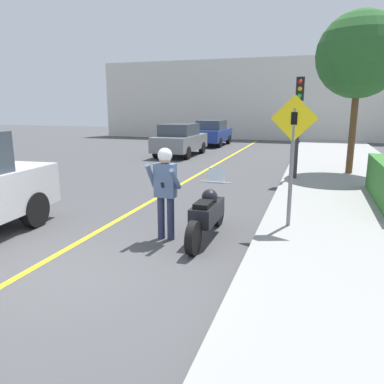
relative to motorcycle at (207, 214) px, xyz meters
The scene contains 11 objects.
ground_plane 2.92m from the motorcycle, 125.65° to the right, with size 80.00×80.00×0.00m, color #424244.
sidewalk_curb 3.57m from the motorcycle, 28.05° to the left, with size 4.40×44.00×0.14m.
road_center_line 4.34m from the motorcycle, 121.82° to the left, with size 0.12×36.00×0.01m.
building_backdrop 23.87m from the motorcycle, 94.05° to the left, with size 28.00×1.20×6.21m.
motorcycle is the anchor object (origin of this frame).
person_biker 1.01m from the motorcycle, 158.38° to the right, with size 0.59×0.48×1.79m.
crossing_sign 2.12m from the motorcycle, 30.80° to the left, with size 0.91×0.08×2.63m.
traffic_light 6.80m from the motorcycle, 78.18° to the left, with size 0.26×0.30×3.35m.
street_tree 9.50m from the motorcycle, 68.55° to the left, with size 2.97×2.97×5.65m.
parked_car_grey 12.93m from the motorcycle, 112.17° to the left, with size 1.88×4.20×1.68m.
parked_car_blue 18.41m from the motorcycle, 104.73° to the left, with size 1.88×4.20×1.68m.
Camera 1 is at (3.56, -4.43, 2.53)m, focal length 35.00 mm.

